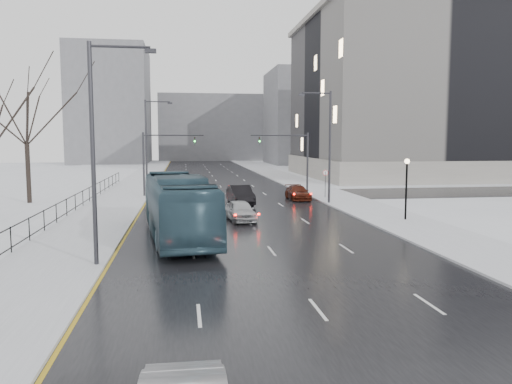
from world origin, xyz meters
name	(u,v)px	position (x,y,z in m)	size (l,w,h in m)	color
road	(219,185)	(0.00, 60.00, 0.02)	(16.00, 150.00, 0.04)	black
cross_road	(228,196)	(0.00, 48.00, 0.02)	(130.00, 10.00, 0.04)	black
sidewalk_left	(135,186)	(-10.50, 60.00, 0.08)	(5.00, 150.00, 0.16)	silver
sidewalk_right	(300,184)	(10.50, 60.00, 0.08)	(5.00, 150.00, 0.16)	silver
park_strip	(54,187)	(-20.00, 60.00, 0.06)	(14.00, 150.00, 0.12)	white
tree_park_e	(30,204)	(-18.20, 44.00, 0.00)	(9.45, 9.45, 13.50)	black
iron_fence	(48,216)	(-13.00, 30.00, 0.91)	(0.06, 70.00, 1.30)	black
streetlight_r_mid	(327,141)	(8.17, 40.00, 5.62)	(2.95, 0.25, 10.00)	#2D2D33
streetlight_l_near	(98,143)	(-8.17, 20.00, 5.62)	(2.95, 0.25, 10.00)	#2D2D33
streetlight_l_far	(148,141)	(-8.17, 52.00, 5.62)	(2.95, 0.25, 10.00)	#2D2D33
lamppost_r_mid	(407,180)	(11.00, 30.00, 2.94)	(0.36, 0.36, 4.28)	black
mast_signal_right	(297,156)	(7.33, 48.00, 4.11)	(6.10, 0.33, 6.50)	#2D2D33
mast_signal_left	(154,156)	(-7.33, 48.00, 4.11)	(6.10, 0.33, 6.50)	#2D2D33
no_uturn_sign	(325,175)	(9.20, 44.00, 2.30)	(0.60, 0.06, 2.70)	#2D2D33
civic_building	(435,105)	(35.00, 72.00, 11.21)	(41.00, 31.00, 24.80)	gray
bldg_far_right	(319,118)	(28.00, 115.00, 11.00)	(24.00, 20.00, 22.00)	slate
bldg_far_left	(111,106)	(-22.00, 125.00, 14.00)	(18.00, 22.00, 28.00)	slate
bldg_far_center	(213,128)	(4.00, 140.00, 9.00)	(30.00, 18.00, 18.00)	slate
bus	(178,206)	(-4.80, 26.39, 1.88)	(3.09, 13.21, 3.68)	#2D4A59
sedan_center_near	(241,211)	(-0.50, 31.78, 0.77)	(1.72, 4.28, 1.46)	#B2B4B8
sedan_right_near	(240,195)	(0.50, 40.79, 0.89)	(1.79, 5.13, 1.69)	black
sedan_right_far	(298,193)	(6.36, 43.50, 0.70)	(1.86, 4.57, 1.33)	#4A180C
sedan_center_far	(200,183)	(-2.56, 54.58, 0.75)	(1.67, 4.15, 1.41)	#AEAFB2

